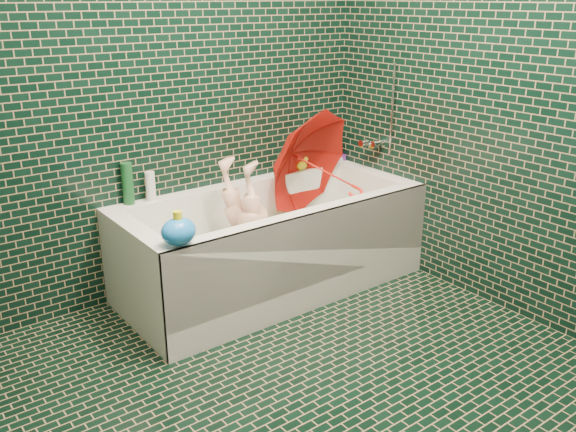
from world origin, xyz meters
TOP-DOWN VIEW (x-y plane):
  - floor at (0.00, 0.00)m, footprint 2.80×2.80m
  - wall_back at (0.00, 1.40)m, footprint 2.80×0.00m
  - wall_right at (1.30, 0.00)m, footprint 0.00×2.80m
  - bathtub at (0.45, 1.01)m, footprint 1.70×0.75m
  - bath_mat at (0.45, 1.02)m, footprint 1.35×0.47m
  - water at (0.45, 1.02)m, footprint 1.48×0.53m
  - faucet at (1.26, 1.02)m, footprint 0.18×0.19m
  - child at (0.33, 1.04)m, footprint 1.01×0.52m
  - umbrella at (0.86, 1.06)m, footprint 0.95×0.92m
  - soap_bottle_a at (1.23, 1.35)m, footprint 0.10×0.10m
  - soap_bottle_b at (1.25, 1.35)m, footprint 0.10×0.10m
  - soap_bottle_c at (1.11, 1.35)m, footprint 0.16×0.16m
  - bottle_right_tall at (1.15, 1.35)m, footprint 0.07×0.07m
  - bottle_right_pump at (1.18, 1.32)m, footprint 0.05×0.05m
  - bottle_left_tall at (-0.23, 1.37)m, footprint 0.07×0.07m
  - bottle_left_short at (-0.11, 1.35)m, footprint 0.06×0.06m
  - rubber_duck at (0.91, 1.33)m, footprint 0.10×0.07m
  - bath_toy at (-0.29, 0.69)m, footprint 0.17×0.14m

SIDE VIEW (x-z plane):
  - floor at x=0.00m, z-range 0.00..0.00m
  - bath_mat at x=0.45m, z-range 0.15..0.16m
  - bathtub at x=0.45m, z-range -0.06..0.49m
  - water at x=0.45m, z-range 0.30..0.30m
  - child at x=0.33m, z-range 0.11..0.51m
  - soap_bottle_a at x=1.23m, z-range 0.43..0.67m
  - soap_bottle_b at x=1.25m, z-range 0.46..0.64m
  - soap_bottle_c at x=1.11m, z-range 0.47..0.63m
  - rubber_duck at x=0.91m, z-range 0.55..0.63m
  - umbrella at x=0.86m, z-range 0.15..1.07m
  - bath_toy at x=-0.29m, z-range 0.54..0.70m
  - bottle_left_short at x=-0.11m, z-range 0.55..0.71m
  - bottle_right_pump at x=1.18m, z-range 0.55..0.75m
  - bottle_right_tall at x=1.15m, z-range 0.55..0.77m
  - bottle_left_tall at x=-0.23m, z-range 0.55..0.77m
  - faucet at x=1.26m, z-range 0.50..1.05m
  - wall_back at x=0.00m, z-range -0.15..2.65m
  - wall_right at x=1.30m, z-range -0.15..2.65m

